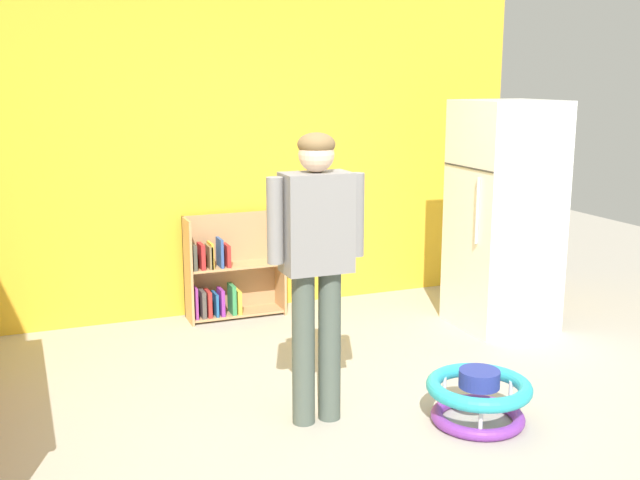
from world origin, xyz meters
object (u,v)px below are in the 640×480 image
(bookshelf, at_px, (228,274))
(baby_walker, at_px, (478,397))
(standing_person, at_px, (316,252))
(refrigerator, at_px, (504,215))

(bookshelf, distance_m, baby_walker, 2.62)
(bookshelf, bearing_deg, standing_person, -91.28)
(refrigerator, bearing_deg, bookshelf, 152.55)
(refrigerator, height_order, baby_walker, refrigerator)
(baby_walker, bearing_deg, standing_person, 156.07)
(refrigerator, height_order, bookshelf, refrigerator)
(refrigerator, relative_size, baby_walker, 2.95)
(baby_walker, bearing_deg, refrigerator, 51.49)
(refrigerator, distance_m, bookshelf, 2.28)
(bookshelf, distance_m, standing_person, 2.20)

